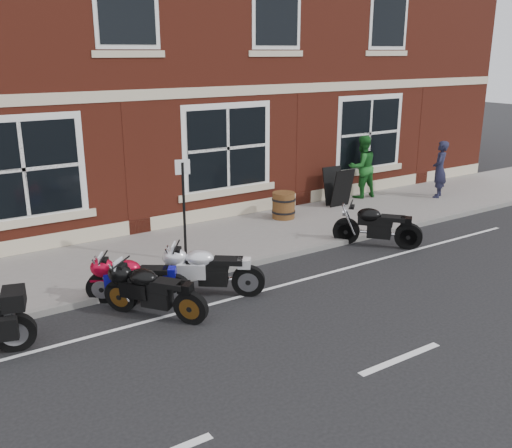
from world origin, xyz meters
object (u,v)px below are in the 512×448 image
object	(u,v)px
moto_sport_silver	(209,268)
parking_sign	(184,203)
moto_naked_black	(376,224)
pedestrian_left	(440,169)
pedestrian_right	(362,167)
a_board_sign	(338,187)
barrel_planter	(284,205)
moto_sport_red	(136,278)
moto_sport_black	(153,289)

from	to	relation	value
moto_sport_silver	parking_sign	bearing A→B (deg)	26.10
moto_naked_black	pedestrian_left	world-z (taller)	pedestrian_left
pedestrian_left	pedestrian_right	distance (m)	2.34
a_board_sign	barrel_planter	bearing A→B (deg)	-173.71
pedestrian_right	a_board_sign	size ratio (longest dim) A/B	1.71
moto_sport_red	moto_sport_silver	world-z (taller)	moto_sport_silver
a_board_sign	barrel_planter	size ratio (longest dim) A/B	1.58
a_board_sign	moto_sport_black	bearing A→B (deg)	-152.77
moto_sport_red	moto_sport_silver	distance (m)	1.32
moto_sport_silver	barrel_planter	world-z (taller)	moto_sport_silver
moto_sport_black	pedestrian_right	xyz separation A→B (m)	(8.43, 3.89, 0.55)
moto_sport_red	parking_sign	size ratio (longest dim) A/B	0.75
moto_sport_silver	barrel_planter	xyz separation A→B (m)	(3.92, 3.04, -0.05)
moto_sport_black	moto_naked_black	bearing A→B (deg)	-29.93
pedestrian_left	barrel_planter	distance (m)	5.31
pedestrian_left	a_board_sign	bearing A→B (deg)	-48.62
pedestrian_left	pedestrian_right	world-z (taller)	pedestrian_right
parking_sign	pedestrian_left	bearing A→B (deg)	20.59
moto_sport_black	moto_sport_silver	size ratio (longest dim) A/B	0.99
moto_sport_red	pedestrian_left	xyz separation A→B (m)	(10.42, 1.92, 0.49)
moto_sport_red	pedestrian_right	xyz separation A→B (m)	(8.46, 3.19, 0.57)
pedestrian_left	parking_sign	xyz separation A→B (m)	(-8.84, -0.72, 0.39)
moto_sport_black	pedestrian_left	distance (m)	10.72
pedestrian_left	pedestrian_right	bearing A→B (deg)	-65.85
moto_sport_red	pedestrian_right	bearing A→B (deg)	-34.48
pedestrian_left	a_board_sign	world-z (taller)	pedestrian_left
moto_sport_silver	a_board_sign	size ratio (longest dim) A/B	1.53
moto_sport_silver	parking_sign	size ratio (longest dim) A/B	0.77
moto_sport_silver	moto_sport_black	bearing A→B (deg)	140.96
moto_sport_red	pedestrian_right	world-z (taller)	pedestrian_right
moto_sport_black	moto_naked_black	distance (m)	5.84
barrel_planter	pedestrian_right	bearing A→B (deg)	9.49
barrel_planter	moto_sport_red	bearing A→B (deg)	-152.96
a_board_sign	pedestrian_left	bearing A→B (deg)	-14.81
moto_naked_black	a_board_sign	distance (m)	3.22
a_board_sign	parking_sign	size ratio (longest dim) A/B	0.51
moto_sport_black	pedestrian_right	size ratio (longest dim) A/B	0.88
moto_naked_black	pedestrian_right	world-z (taller)	pedestrian_right
pedestrian_right	moto_sport_red	bearing A→B (deg)	26.85
moto_naked_black	moto_sport_black	bearing A→B (deg)	146.01
pedestrian_right	moto_naked_black	bearing A→B (deg)	57.37
moto_sport_red	barrel_planter	xyz separation A→B (m)	(5.18, 2.65, -0.02)
moto_sport_black	barrel_planter	distance (m)	6.14
pedestrian_right	a_board_sign	xyz separation A→B (m)	(-1.25, -0.36, -0.39)
moto_naked_black	parking_sign	distance (m)	4.52
moto_sport_black	moto_naked_black	world-z (taller)	moto_naked_black
moto_sport_silver	parking_sign	world-z (taller)	parking_sign
moto_sport_red	moto_sport_black	world-z (taller)	moto_sport_black
moto_sport_red	parking_sign	bearing A→B (deg)	-18.08
pedestrian_right	a_board_sign	distance (m)	1.35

